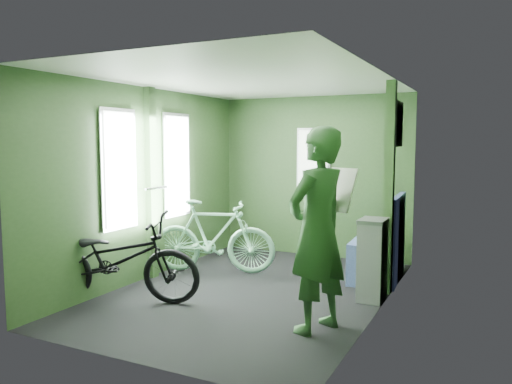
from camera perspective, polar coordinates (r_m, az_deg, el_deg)
room at (r=5.45m, az=-0.63°, el=3.47°), size 4.00×4.02×2.31m
bicycle_black at (r=5.46m, az=-15.52°, el=-12.08°), size 1.89×1.24×1.00m
bicycle_mint at (r=6.41m, az=-4.87°, el=-9.20°), size 1.66×0.99×0.98m
passenger at (r=4.35m, az=7.01°, el=-4.32°), size 0.64×0.79×1.79m
waste_box at (r=5.39m, az=13.16°, el=-7.53°), size 0.25×0.35×0.86m
bench_seat at (r=6.24m, az=13.90°, el=-6.90°), size 0.60×1.00×1.02m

